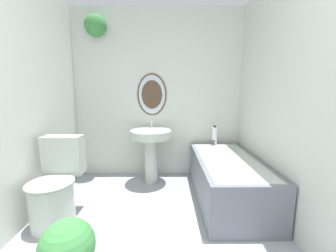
{
  "coord_description": "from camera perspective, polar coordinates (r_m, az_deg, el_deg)",
  "views": [
    {
      "loc": [
        0.13,
        -0.4,
        1.25
      ],
      "look_at": [
        0.14,
        1.62,
        0.91
      ],
      "focal_mm": 22.0,
      "sensor_mm": 36.0,
      "label": 1
    }
  ],
  "objects": [
    {
      "name": "potted_plant",
      "position": [
        1.68,
        -26.02,
        -28.57
      ],
      "size": [
        0.35,
        0.35,
        0.44
      ],
      "color": "#9E6042",
      "rests_on": "ground_plane"
    },
    {
      "name": "pedestal_sink",
      "position": [
        2.8,
        -4.74,
        -5.01
      ],
      "size": [
        0.55,
        0.55,
        0.84
      ],
      "color": "#B2BCB2",
      "rests_on": "ground_plane"
    },
    {
      "name": "wall_back",
      "position": [
        3.04,
        -3.8,
        9.69
      ],
      "size": [
        2.52,
        0.29,
        2.4
      ],
      "color": "silver",
      "rests_on": "ground_plane"
    },
    {
      "name": "toilet",
      "position": [
        2.32,
        -28.63,
        -15.03
      ],
      "size": [
        0.41,
        0.57,
        0.81
      ],
      "color": "#B2BCB2",
      "rests_on": "ground_plane"
    },
    {
      "name": "wall_left",
      "position": [
        2.18,
        -38.99,
        6.15
      ],
      "size": [
        0.06,
        2.73,
        2.4
      ],
      "color": "silver",
      "rests_on": "ground_plane"
    },
    {
      "name": "shampoo_bottle",
      "position": [
        3.02,
        12.75,
        -1.93
      ],
      "size": [
        0.07,
        0.07,
        0.2
      ],
      "color": "white",
      "rests_on": "bathtub"
    },
    {
      "name": "bathtub",
      "position": [
        2.56,
        16.07,
        -13.61
      ],
      "size": [
        0.7,
        1.42,
        0.57
      ],
      "color": "slate",
      "rests_on": "ground_plane"
    },
    {
      "name": "wall_right",
      "position": [
        2.03,
        32.66,
        6.67
      ],
      "size": [
        0.06,
        2.73,
        2.4
      ],
      "color": "silver",
      "rests_on": "ground_plane"
    }
  ]
}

